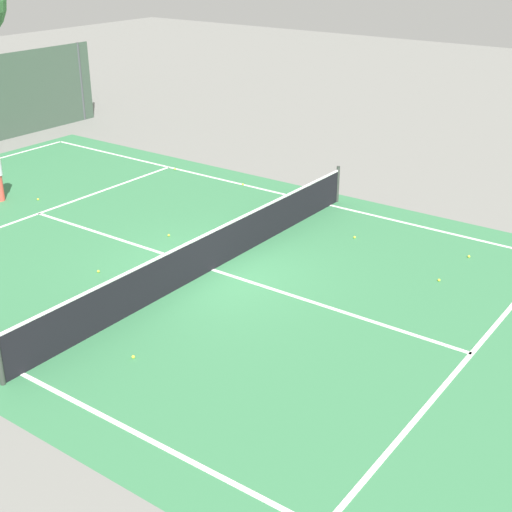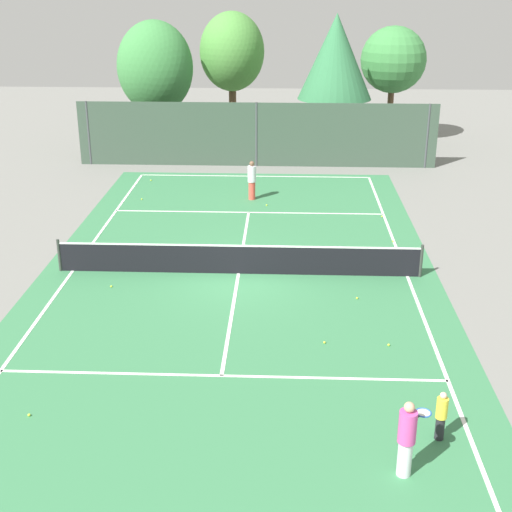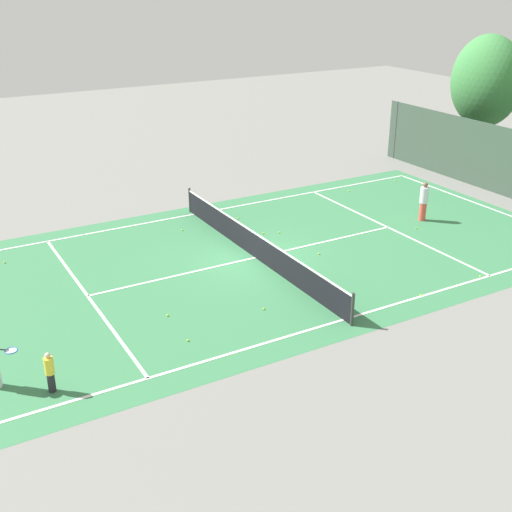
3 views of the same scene
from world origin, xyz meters
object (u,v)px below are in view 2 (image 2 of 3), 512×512
object	(u,v)px
player_2	(407,438)
tennis_ball_6	(142,199)
tennis_ball_13	(269,249)
tennis_ball_3	(357,298)
tennis_ball_2	(267,205)
tennis_ball_7	(151,180)
tennis_ball_0	(382,216)
tennis_ball_10	(324,342)
tennis_ball_11	(389,345)
tennis_ball_1	(195,249)
player_1	(441,415)
tennis_ball_5	(111,286)
tennis_ball_4	(186,255)
tennis_ball_12	(126,255)
player_0	(252,180)
tennis_ball_8	(393,241)
tennis_ball_9	(29,415)

from	to	relation	value
player_2	tennis_ball_6	xyz separation A→B (m)	(-8.64, 17.87, -0.82)
tennis_ball_13	tennis_ball_3	bearing A→B (deg)	-55.55
tennis_ball_2	tennis_ball_7	bearing A→B (deg)	146.94
tennis_ball_0	tennis_ball_10	xyz separation A→B (m)	(-2.80, -10.66, 0.00)
player_2	tennis_ball_11	distance (m)	5.29
tennis_ball_1	tennis_ball_3	world-z (taller)	same
player_1	tennis_ball_2	distance (m)	16.59
tennis_ball_5	tennis_ball_0	bearing A→B (deg)	38.06
tennis_ball_7	tennis_ball_1	bearing A→B (deg)	-70.42
tennis_ball_2	tennis_ball_10	size ratio (longest dim) A/B	1.00
tennis_ball_10	tennis_ball_0	bearing A→B (deg)	75.28
tennis_ball_2	tennis_ball_4	xyz separation A→B (m)	(-2.66, -5.86, 0.00)
tennis_ball_10	tennis_ball_12	xyz separation A→B (m)	(-6.61, 6.04, 0.00)
player_0	tennis_ball_8	size ratio (longest dim) A/B	25.67
tennis_ball_6	tennis_ball_4	bearing A→B (deg)	-66.77
tennis_ball_7	tennis_ball_4	bearing A→B (deg)	-72.90
tennis_ball_2	tennis_ball_3	world-z (taller)	same
player_2	tennis_ball_1	size ratio (longest dim) A/B	25.15
player_2	tennis_ball_13	world-z (taller)	player_2
player_1	tennis_ball_4	distance (m)	12.26
tennis_ball_0	tennis_ball_9	world-z (taller)	same
tennis_ball_8	tennis_ball_13	bearing A→B (deg)	-168.19
tennis_ball_9	tennis_ball_11	distance (m)	9.16
tennis_ball_9	tennis_ball_6	bearing A→B (deg)	92.07
player_0	tennis_ball_6	distance (m)	4.85
tennis_ball_5	tennis_ball_8	world-z (taller)	same
tennis_ball_3	tennis_ball_9	xyz separation A→B (m)	(-7.85, -6.48, 0.00)
tennis_ball_2	tennis_ball_6	world-z (taller)	same
tennis_ball_1	tennis_ball_5	distance (m)	4.02
player_2	tennis_ball_10	xyz separation A→B (m)	(-1.31, 5.28, -0.82)
player_0	tennis_ball_5	xyz separation A→B (m)	(-3.96, -9.52, -0.83)
tennis_ball_9	player_0	bearing A→B (deg)	75.81
tennis_ball_7	tennis_ball_11	size ratio (longest dim) A/B	1.00
tennis_ball_2	tennis_ball_7	world-z (taller)	same
tennis_ball_0	tennis_ball_2	size ratio (longest dim) A/B	1.00
tennis_ball_0	tennis_ball_1	xyz separation A→B (m)	(-7.10, -3.94, 0.00)
tennis_ball_10	tennis_ball_8	bearing A→B (deg)	69.92
player_2	tennis_ball_8	world-z (taller)	player_2
player_1	tennis_ball_12	bearing A→B (deg)	131.10
player_2	tennis_ball_8	xyz separation A→B (m)	(1.55, 13.10, -0.82)
tennis_ball_1	tennis_ball_4	size ratio (longest dim) A/B	1.00
player_1	tennis_ball_2	bearing A→B (deg)	104.37
tennis_ball_13	tennis_ball_2	bearing A→B (deg)	92.45
player_2	tennis_ball_1	xyz separation A→B (m)	(-5.62, 12.00, -0.82)
tennis_ball_0	tennis_ball_8	bearing A→B (deg)	-88.82
tennis_ball_1	tennis_ball_11	distance (m)	9.06
tennis_ball_3	tennis_ball_10	size ratio (longest dim) A/B	1.00
player_1	tennis_ball_0	distance (m)	14.77
tennis_ball_8	tennis_ball_9	xyz separation A→B (m)	(-9.59, -11.47, 0.00)
player_1	tennis_ball_7	bearing A→B (deg)	116.20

